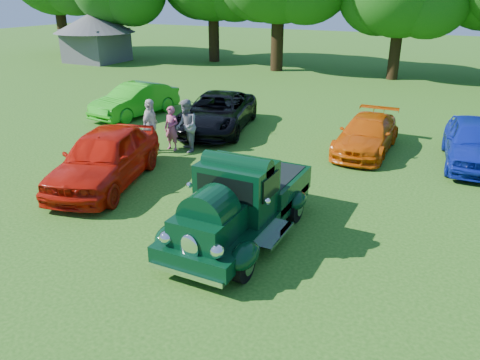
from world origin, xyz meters
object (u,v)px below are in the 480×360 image
at_px(back_car_blue, 475,142).
at_px(spectator_white, 150,126).
at_px(red_convertible, 105,157).
at_px(spectator_pink, 172,128).
at_px(gazebo, 95,31).
at_px(back_car_black, 217,112).
at_px(spectator_grey, 186,126).
at_px(back_car_orange, 367,134).
at_px(hero_pickup, 241,204).
at_px(back_car_lime, 135,100).

xyz_separation_m(back_car_blue, spectator_white, (-10.46, -3.81, 0.19)).
distance_m(red_convertible, spectator_pink, 3.63).
bearing_deg(gazebo, spectator_white, -43.24).
relative_size(back_car_black, spectator_grey, 2.87).
bearing_deg(spectator_white, gazebo, 32.56).
distance_m(spectator_grey, gazebo, 24.99).
xyz_separation_m(spectator_grey, gazebo, (-19.00, 16.18, 1.45)).
height_order(spectator_grey, gazebo, gazebo).
xyz_separation_m(red_convertible, spectator_grey, (0.51, 3.70, 0.11)).
height_order(red_convertible, spectator_pink, red_convertible).
bearing_deg(back_car_orange, spectator_white, -153.00).
bearing_deg(spectator_pink, red_convertible, -85.62).
bearing_deg(back_car_black, gazebo, 130.55).
height_order(back_car_black, spectator_grey, spectator_grey).
xyz_separation_m(spectator_pink, spectator_white, (-0.50, -0.58, 0.17)).
relative_size(red_convertible, spectator_pink, 3.09).
bearing_deg(spectator_grey, back_car_blue, 66.30).
bearing_deg(spectator_pink, gazebo, 141.43).
xyz_separation_m(hero_pickup, back_car_orange, (1.23, 7.71, -0.20)).
relative_size(hero_pickup, back_car_orange, 1.13).
bearing_deg(spectator_grey, hero_pickup, 1.42).
relative_size(red_convertible, back_car_blue, 1.08).
bearing_deg(spectator_white, back_car_blue, -84.18).
xyz_separation_m(back_car_blue, spectator_pink, (-9.96, -3.23, 0.02)).
distance_m(back_car_blue, spectator_white, 11.13).
xyz_separation_m(back_car_blue, gazebo, (-28.35, 13.01, 1.62)).
distance_m(back_car_lime, spectator_white, 5.55).
xyz_separation_m(hero_pickup, red_convertible, (-5.11, 1.09, 0.01)).
height_order(back_car_lime, back_car_orange, back_car_lime).
bearing_deg(back_car_lime, spectator_pink, -30.68).
bearing_deg(back_car_lime, spectator_white, -38.60).
xyz_separation_m(spectator_grey, spectator_white, (-1.10, -0.65, 0.02)).
relative_size(spectator_white, gazebo, 0.30).
distance_m(hero_pickup, gazebo, 31.60).
relative_size(back_car_black, spectator_white, 2.82).
bearing_deg(red_convertible, back_car_orange, 29.72).
distance_m(red_convertible, spectator_grey, 3.73).
xyz_separation_m(back_car_black, back_car_blue, (9.74, 0.25, 0.02)).
xyz_separation_m(spectator_white, gazebo, (-17.89, 16.82, 1.43)).
bearing_deg(spectator_pink, back_car_black, 88.69).
bearing_deg(back_car_orange, hero_pickup, -99.31).
distance_m(red_convertible, gazebo, 27.18).
bearing_deg(back_car_black, spectator_pink, -108.17).
bearing_deg(back_car_black, back_car_lime, 160.84).
xyz_separation_m(back_car_lime, gazebo, (-14.03, 12.84, 1.66)).
bearing_deg(red_convertible, spectator_grey, 65.56).
bearing_deg(back_car_black, back_car_blue, -12.53).
bearing_deg(back_car_lime, gazebo, 144.82).
bearing_deg(back_car_orange, back_car_lime, 177.57).
relative_size(back_car_lime, spectator_grey, 2.35).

